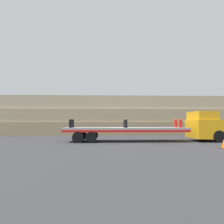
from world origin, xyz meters
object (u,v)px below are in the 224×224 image
object	(u,v)px
truck_cab	(206,126)
fire_hydrant_black_near_0	(70,123)
fire_hydrant_red_near_2	(180,123)
fire_hydrant_red_far_2	(176,123)
traffic_cone	(224,144)
flatbed_trailer	(118,130)
fire_hydrant_black_far_1	(125,123)
fire_hydrant_black_far_0	(73,123)
fire_hydrant_black_near_1	(126,123)

from	to	relation	value
truck_cab	fire_hydrant_black_near_0	distance (m)	12.43
truck_cab	fire_hydrant_black_near_0	xyz separation A→B (m)	(-12.42, -0.53, 0.25)
fire_hydrant_red_near_2	fire_hydrant_red_far_2	size ratio (longest dim) A/B	1.00
truck_cab	fire_hydrant_red_near_2	xyz separation A→B (m)	(-2.62, -0.53, 0.25)
traffic_cone	flatbed_trailer	bearing A→B (deg)	145.85
flatbed_trailer	fire_hydrant_black_far_1	distance (m)	1.03
fire_hydrant_black_far_0	fire_hydrant_red_near_2	bearing A→B (deg)	-6.20
fire_hydrant_black_far_1	fire_hydrant_red_far_2	distance (m)	4.90
truck_cab	fire_hydrant_black_near_1	world-z (taller)	truck_cab
fire_hydrant_black_near_0	fire_hydrant_black_near_1	distance (m)	4.90
truck_cab	flatbed_trailer	world-z (taller)	truck_cab
flatbed_trailer	truck_cab	bearing A→B (deg)	0.00
fire_hydrant_black_far_0	fire_hydrant_black_far_1	xyz separation A→B (m)	(4.90, 0.00, 0.00)
fire_hydrant_red_far_2	fire_hydrant_black_near_1	bearing A→B (deg)	-167.74
truck_cab	fire_hydrant_black_near_1	size ratio (longest dim) A/B	3.53
truck_cab	traffic_cone	bearing A→B (deg)	-107.63
fire_hydrant_black_far_1	fire_hydrant_red_near_2	distance (m)	5.01
traffic_cone	fire_hydrant_black_near_1	bearing A→B (deg)	146.49
fire_hydrant_black_near_0	traffic_cone	size ratio (longest dim) A/B	1.21
fire_hydrant_black_near_0	fire_hydrant_black_near_1	world-z (taller)	same
fire_hydrant_black_near_1	fire_hydrant_red_far_2	xyz separation A→B (m)	(4.90, 1.06, 0.00)
traffic_cone	fire_hydrant_black_far_1	bearing A→B (deg)	140.05
fire_hydrant_black_far_1	fire_hydrant_red_near_2	xyz separation A→B (m)	(4.90, -1.06, 0.00)
fire_hydrant_red_far_2	flatbed_trailer	bearing A→B (deg)	-174.51
truck_cab	fire_hydrant_red_far_2	bearing A→B (deg)	168.50
fire_hydrant_black_near_0	fire_hydrant_black_near_1	bearing A→B (deg)	0.00
fire_hydrant_black_near_0	fire_hydrant_red_far_2	bearing A→B (deg)	6.20
truck_cab	flatbed_trailer	bearing A→B (deg)	180.00
fire_hydrant_black_far_1	fire_hydrant_black_far_0	bearing A→B (deg)	180.00
fire_hydrant_black_far_0	fire_hydrant_black_far_1	distance (m)	4.90
fire_hydrant_black_far_1	flatbed_trailer	bearing A→B (deg)	-140.27
flatbed_trailer	fire_hydrant_black_near_0	distance (m)	4.33
fire_hydrant_black_near_1	fire_hydrant_black_far_1	bearing A→B (deg)	90.00
fire_hydrant_red_far_2	traffic_cone	distance (m)	5.38
fire_hydrant_red_far_2	truck_cab	bearing A→B (deg)	-11.50
fire_hydrant_black_far_0	fire_hydrant_red_near_2	xyz separation A→B (m)	(9.80, -1.06, 0.00)
truck_cab	fire_hydrant_red_far_2	distance (m)	2.68
fire_hydrant_black_far_1	fire_hydrant_red_near_2	bearing A→B (deg)	-12.26
fire_hydrant_black_near_0	flatbed_trailer	bearing A→B (deg)	7.12
flatbed_trailer	fire_hydrant_black_far_1	bearing A→B (deg)	39.73
fire_hydrant_black_near_0	fire_hydrant_red_far_2	size ratio (longest dim) A/B	1.00
fire_hydrant_black_near_0	fire_hydrant_red_far_2	xyz separation A→B (m)	(9.80, 1.06, 0.00)
flatbed_trailer	fire_hydrant_red_near_2	world-z (taller)	fire_hydrant_red_near_2
flatbed_trailer	fire_hydrant_black_near_0	size ratio (longest dim) A/B	14.16
fire_hydrant_black_near_1	fire_hydrant_red_near_2	bearing A→B (deg)	0.00
fire_hydrant_red_near_2	fire_hydrant_black_near_0	bearing A→B (deg)	180.00
fire_hydrant_black_far_0	truck_cab	bearing A→B (deg)	-2.46
fire_hydrant_black_near_0	fire_hydrant_red_far_2	distance (m)	9.86
fire_hydrant_black_near_1	flatbed_trailer	bearing A→B (deg)	140.27
fire_hydrant_black_near_0	fire_hydrant_black_far_0	bearing A→B (deg)	90.00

